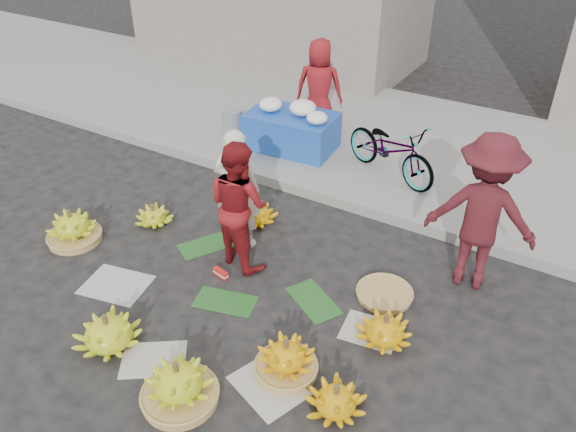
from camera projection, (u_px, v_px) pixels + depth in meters
The scene contains 22 objects.
ground at pixel (244, 294), 6.08m from camera, with size 80.00×80.00×0.00m, color black.
curb at pixel (336, 198), 7.61m from camera, with size 40.00×0.25×0.15m, color gray.
sidewalk at pixel (395, 140), 9.12m from camera, with size 40.00×4.00×0.12m, color gray.
newspaper_scatter at pixel (197, 341), 5.50m from camera, with size 3.20×1.80×0.00m, color beige, non-canonical shape.
banana_leaves at pixel (246, 281), 6.26m from camera, with size 2.00×1.00×0.00m, color #1A501B, non-canonical shape.
banana_bunch_0 at pixel (73, 228), 6.80m from camera, with size 0.63×0.63×0.44m.
banana_bunch_1 at pixel (108, 333), 5.36m from camera, with size 0.75×0.75×0.39m.
banana_bunch_2 at pixel (178, 384), 4.81m from camera, with size 0.67×0.67×0.46m.
banana_bunch_3 at pixel (336, 400), 4.75m from camera, with size 0.55×0.55×0.32m.
banana_bunch_4 at pixel (286, 359), 5.09m from camera, with size 0.65×0.65×0.41m.
banana_bunch_5 at pixel (385, 330), 5.43m from camera, with size 0.56×0.56×0.33m.
banana_bunch_6 at pixel (154, 216), 7.16m from camera, with size 0.51×0.51×0.28m.
banana_bunch_7 at pixel (257, 214), 7.16m from camera, with size 0.49×0.49×0.32m.
basket_spare at pixel (384, 294), 6.03m from camera, with size 0.59×0.59×0.07m, color #A88446.
incense_stack at pixel (221, 273), 6.30m from camera, with size 0.20×0.06×0.08m, color red.
vendor_cream at pixel (237, 190), 6.44m from camera, with size 0.55×0.36×1.51m, color #ECE0C6.
vendor_red at pixel (239, 205), 6.17m from camera, with size 0.74×0.57×1.52m, color maroon.
man_striped at pixel (483, 213), 5.79m from camera, with size 1.15×0.66×1.78m, color maroon.
flower_table at pixel (292, 129), 8.60m from camera, with size 1.40×0.94×0.77m.
grey_bucket at pixel (232, 121), 9.15m from camera, with size 0.33×0.33×0.38m, color gray.
flower_vendor at pixel (319, 87), 8.83m from camera, with size 0.75×0.49×1.52m, color maroon.
bicycle at pixel (391, 149), 7.80m from camera, with size 1.60×0.56×0.84m, color gray.
Camera 1 is at (2.79, -3.69, 4.06)m, focal length 35.00 mm.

